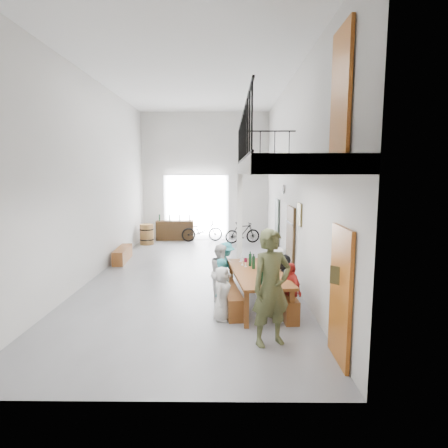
{
  "coord_description": "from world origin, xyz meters",
  "views": [
    {
      "loc": [
        0.98,
        -10.41,
        2.89
      ],
      "look_at": [
        0.88,
        -0.5,
        1.54
      ],
      "focal_mm": 30.0,
      "sensor_mm": 36.0,
      "label": 1
    }
  ],
  "objects_px": {
    "tasting_table": "(258,275)",
    "host_standing": "(271,288)",
    "bicycle_near": "(202,231)",
    "oak_barrel": "(147,234)",
    "serving_counter": "(175,230)",
    "side_bench": "(123,254)",
    "bench_inner": "(230,296)"
  },
  "relations": [
    {
      "from": "tasting_table",
      "to": "host_standing",
      "type": "distance_m",
      "value": 1.81
    },
    {
      "from": "tasting_table",
      "to": "oak_barrel",
      "type": "bearing_deg",
      "value": 111.77
    },
    {
      "from": "serving_counter",
      "to": "host_standing",
      "type": "bearing_deg",
      "value": -75.75
    },
    {
      "from": "bench_inner",
      "to": "bicycle_near",
      "type": "height_order",
      "value": "bicycle_near"
    },
    {
      "from": "serving_counter",
      "to": "host_standing",
      "type": "relative_size",
      "value": 0.81
    },
    {
      "from": "bench_inner",
      "to": "side_bench",
      "type": "distance_m",
      "value": 5.47
    },
    {
      "from": "tasting_table",
      "to": "oak_barrel",
      "type": "xyz_separation_m",
      "value": [
        -3.96,
        7.17,
        -0.29
      ]
    },
    {
      "from": "host_standing",
      "to": "bicycle_near",
      "type": "relative_size",
      "value": 1.14
    },
    {
      "from": "oak_barrel",
      "to": "serving_counter",
      "type": "xyz_separation_m",
      "value": [
        1.01,
        1.03,
        0.01
      ]
    },
    {
      "from": "bicycle_near",
      "to": "side_bench",
      "type": "bearing_deg",
      "value": 136.5
    },
    {
      "from": "tasting_table",
      "to": "bicycle_near",
      "type": "relative_size",
      "value": 1.51
    },
    {
      "from": "serving_counter",
      "to": "bicycle_near",
      "type": "bearing_deg",
      "value": -17.17
    },
    {
      "from": "oak_barrel",
      "to": "host_standing",
      "type": "distance_m",
      "value": 9.85
    },
    {
      "from": "tasting_table",
      "to": "bench_inner",
      "type": "distance_m",
      "value": 0.78
    },
    {
      "from": "side_bench",
      "to": "oak_barrel",
      "type": "height_order",
      "value": "oak_barrel"
    },
    {
      "from": "side_bench",
      "to": "oak_barrel",
      "type": "relative_size",
      "value": 1.92
    },
    {
      "from": "tasting_table",
      "to": "bench_inner",
      "type": "bearing_deg",
      "value": 169.47
    },
    {
      "from": "bench_inner",
      "to": "host_standing",
      "type": "xyz_separation_m",
      "value": [
        0.69,
        -1.82,
        0.76
      ]
    },
    {
      "from": "oak_barrel",
      "to": "serving_counter",
      "type": "distance_m",
      "value": 1.45
    },
    {
      "from": "serving_counter",
      "to": "bicycle_near",
      "type": "xyz_separation_m",
      "value": [
        1.2,
        -0.31,
        0.03
      ]
    },
    {
      "from": "oak_barrel",
      "to": "host_standing",
      "type": "xyz_separation_m",
      "value": [
        4.04,
        -8.96,
        0.58
      ]
    },
    {
      "from": "bench_inner",
      "to": "oak_barrel",
      "type": "distance_m",
      "value": 7.89
    },
    {
      "from": "serving_counter",
      "to": "bench_inner",
      "type": "bearing_deg",
      "value": -76.65
    },
    {
      "from": "tasting_table",
      "to": "side_bench",
      "type": "relative_size",
      "value": 1.65
    },
    {
      "from": "bicycle_near",
      "to": "oak_barrel",
      "type": "bearing_deg",
      "value": 97.59
    },
    {
      "from": "side_bench",
      "to": "serving_counter",
      "type": "bearing_deg",
      "value": 73.39
    },
    {
      "from": "oak_barrel",
      "to": "bicycle_near",
      "type": "xyz_separation_m",
      "value": [
        2.21,
        0.72,
        0.04
      ]
    },
    {
      "from": "serving_counter",
      "to": "bicycle_near",
      "type": "height_order",
      "value": "bicycle_near"
    },
    {
      "from": "side_bench",
      "to": "bicycle_near",
      "type": "bearing_deg",
      "value": 57.01
    },
    {
      "from": "tasting_table",
      "to": "oak_barrel",
      "type": "height_order",
      "value": "oak_barrel"
    },
    {
      "from": "tasting_table",
      "to": "serving_counter",
      "type": "height_order",
      "value": "serving_counter"
    },
    {
      "from": "tasting_table",
      "to": "side_bench",
      "type": "bearing_deg",
      "value": 127.26
    }
  ]
}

